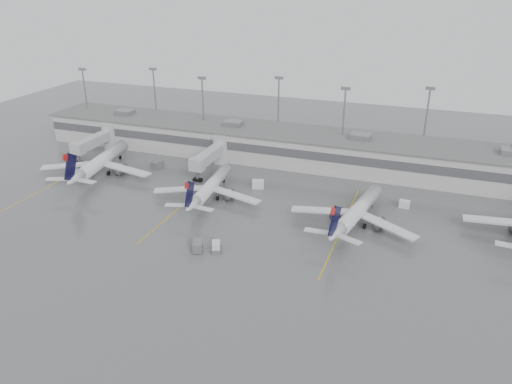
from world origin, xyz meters
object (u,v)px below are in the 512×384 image
(jet_far_left, at_px, (100,162))
(baggage_tug, at_px, (216,247))
(jet_mid_right, at_px, (356,212))
(jet_mid_left, at_px, (210,187))

(jet_far_left, relative_size, baggage_tug, 10.39)
(jet_far_left, distance_m, jet_mid_right, 65.74)
(jet_mid_left, distance_m, jet_mid_right, 33.19)
(jet_far_left, xyz_separation_m, baggage_tug, (43.17, -24.88, -2.60))
(jet_mid_left, bearing_deg, jet_far_left, 167.93)
(baggage_tug, bearing_deg, jet_far_left, 126.75)
(jet_far_left, bearing_deg, baggage_tug, -39.43)
(jet_far_left, distance_m, baggage_tug, 49.90)
(jet_mid_left, bearing_deg, baggage_tug, -67.13)
(jet_far_left, height_order, baggage_tug, jet_far_left)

